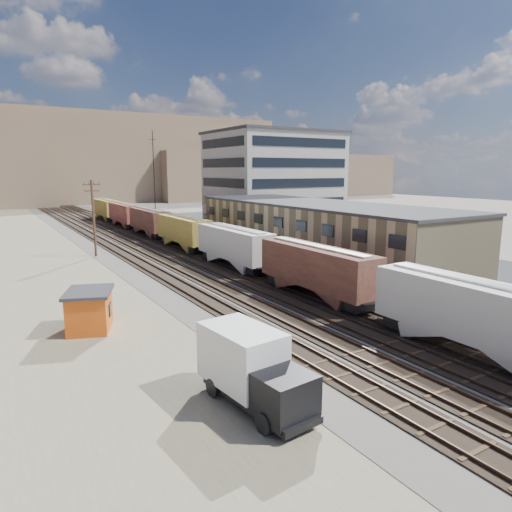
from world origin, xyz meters
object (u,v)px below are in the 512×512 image
utility_pole_north (94,217)px  box_truck (252,368)px  parked_car_blue (228,225)px  parked_car_silver (467,273)px  freight_train (206,236)px  maintenance_shed (90,310)px

utility_pole_north → box_truck: bearing=-92.8°
box_truck → parked_car_blue: box_truck is taller
parked_car_blue → box_truck: bearing=-165.0°
parked_car_silver → freight_train: bearing=42.0°
parked_car_silver → parked_car_blue: (-1.62, 50.30, 0.02)m
utility_pole_north → box_truck: (-2.15, -43.81, -3.46)m
utility_pole_north → parked_car_blue: utility_pole_north is taller
parked_car_silver → parked_car_blue: size_ratio=0.93×
parked_car_silver → parked_car_blue: bearing=8.7°
freight_train → box_truck: (-14.45, -35.94, -0.96)m
maintenance_shed → parked_car_blue: 57.84m
utility_pole_north → maintenance_shed: utility_pole_north is taller
box_truck → freight_train: bearing=68.1°
utility_pole_north → box_truck: size_ratio=1.43×
parked_car_blue → freight_train: bearing=-171.4°
maintenance_shed → parked_car_silver: maintenance_shed is taller
parked_car_blue → parked_car_silver: bearing=-136.3°
box_truck → parked_car_silver: box_truck is taller
freight_train → parked_car_blue: bearing=56.7°
box_truck → parked_car_silver: size_ratio=1.50×
box_truck → parked_car_blue: (30.76, 60.81, -1.14)m
maintenance_shed → parked_car_silver: bearing=-6.9°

